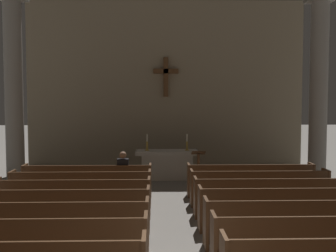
# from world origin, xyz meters

# --- Properties ---
(pew_left_row_3) EXTENTS (3.64, 0.50, 0.95)m
(pew_left_row_3) POSITION_xyz_m (-2.34, 2.04, 0.48)
(pew_left_row_3) COLOR brown
(pew_left_row_3) RESTS_ON ground
(pew_left_row_4) EXTENTS (3.64, 0.50, 0.95)m
(pew_left_row_4) POSITION_xyz_m (-2.34, 3.08, 0.48)
(pew_left_row_4) COLOR brown
(pew_left_row_4) RESTS_ON ground
(pew_left_row_5) EXTENTS (3.64, 0.50, 0.95)m
(pew_left_row_5) POSITION_xyz_m (-2.34, 4.13, 0.48)
(pew_left_row_5) COLOR brown
(pew_left_row_5) RESTS_ON ground
(pew_left_row_6) EXTENTS (3.64, 0.50, 0.95)m
(pew_left_row_6) POSITION_xyz_m (-2.34, 5.17, 0.48)
(pew_left_row_6) COLOR brown
(pew_left_row_6) RESTS_ON ground
(pew_left_row_7) EXTENTS (3.64, 0.50, 0.95)m
(pew_left_row_7) POSITION_xyz_m (-2.34, 6.21, 0.48)
(pew_left_row_7) COLOR brown
(pew_left_row_7) RESTS_ON ground
(pew_left_row_8) EXTENTS (3.64, 0.50, 0.95)m
(pew_left_row_8) POSITION_xyz_m (-2.34, 7.25, 0.48)
(pew_left_row_8) COLOR brown
(pew_left_row_8) RESTS_ON ground
(pew_right_row_3) EXTENTS (3.64, 0.50, 0.95)m
(pew_right_row_3) POSITION_xyz_m (2.34, 2.04, 0.48)
(pew_right_row_3) COLOR brown
(pew_right_row_3) RESTS_ON ground
(pew_right_row_4) EXTENTS (3.64, 0.50, 0.95)m
(pew_right_row_4) POSITION_xyz_m (2.34, 3.08, 0.48)
(pew_right_row_4) COLOR brown
(pew_right_row_4) RESTS_ON ground
(pew_right_row_5) EXTENTS (3.64, 0.50, 0.95)m
(pew_right_row_5) POSITION_xyz_m (2.34, 4.13, 0.48)
(pew_right_row_5) COLOR brown
(pew_right_row_5) RESTS_ON ground
(pew_right_row_6) EXTENTS (3.64, 0.50, 0.95)m
(pew_right_row_6) POSITION_xyz_m (2.34, 5.17, 0.48)
(pew_right_row_6) COLOR brown
(pew_right_row_6) RESTS_ON ground
(pew_right_row_7) EXTENTS (3.64, 0.50, 0.95)m
(pew_right_row_7) POSITION_xyz_m (2.34, 6.21, 0.48)
(pew_right_row_7) COLOR brown
(pew_right_row_7) RESTS_ON ground
(pew_right_row_8) EXTENTS (3.64, 0.50, 0.95)m
(pew_right_row_8) POSITION_xyz_m (2.34, 7.25, 0.48)
(pew_right_row_8) COLOR brown
(pew_right_row_8) RESTS_ON ground
(column_left_second) EXTENTS (0.86, 0.86, 6.11)m
(column_left_second) POSITION_xyz_m (-4.93, 8.92, 2.97)
(column_left_second) COLOR gray
(column_left_second) RESTS_ON ground
(column_right_second) EXTENTS (0.86, 0.86, 6.11)m
(column_right_second) POSITION_xyz_m (4.93, 8.92, 2.97)
(column_right_second) COLOR gray
(column_right_second) RESTS_ON ground
(altar) EXTENTS (2.20, 0.90, 1.01)m
(altar) POSITION_xyz_m (0.00, 9.90, 0.53)
(altar) COLOR #BCB7AD
(altar) RESTS_ON ground
(candlestick_left) EXTENTS (0.16, 0.16, 0.57)m
(candlestick_left) POSITION_xyz_m (-0.70, 9.90, 1.19)
(candlestick_left) COLOR #B79338
(candlestick_left) RESTS_ON altar
(candlestick_right) EXTENTS (0.16, 0.16, 0.57)m
(candlestick_right) POSITION_xyz_m (0.70, 9.90, 1.19)
(candlestick_right) COLOR #B79338
(candlestick_right) RESTS_ON altar
(apse_with_cross) EXTENTS (10.78, 0.43, 6.65)m
(apse_with_cross) POSITION_xyz_m (0.00, 11.89, 3.33)
(apse_with_cross) COLOR gray
(apse_with_cross) RESTS_ON ground
(lectern) EXTENTS (0.44, 0.36, 1.15)m
(lectern) POSITION_xyz_m (0.98, 8.70, 0.55)
(lectern) COLOR brown
(lectern) RESTS_ON ground
(lone_worshipper) EXTENTS (0.32, 0.43, 1.32)m
(lone_worshipper) POSITION_xyz_m (-1.33, 7.29, 0.69)
(lone_worshipper) COLOR #26262B
(lone_worshipper) RESTS_ON ground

